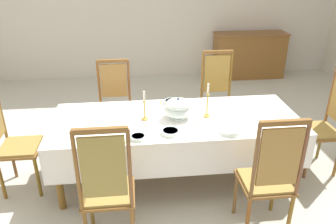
{
  "coord_description": "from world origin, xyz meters",
  "views": [
    {
      "loc": [
        -0.43,
        -3.28,
        2.32
      ],
      "look_at": [
        -0.08,
        -0.05,
        0.79
      ],
      "focal_mm": 35.93,
      "sensor_mm": 36.0,
      "label": 1
    }
  ],
  "objects_px": {
    "chair_north_b": "(218,95)",
    "spoon_secondary": "(128,138)",
    "sideboard": "(249,55)",
    "chair_north_a": "(115,102)",
    "chair_head_west": "(12,140)",
    "candlestick_west": "(145,109)",
    "dining_table": "(176,124)",
    "candlestick_east": "(207,103)",
    "chair_south_b": "(269,176)",
    "chair_south_a": "(107,187)",
    "soup_tureen": "(178,108)",
    "bowl_near_right": "(138,137)",
    "bowl_far_left": "(170,132)",
    "chair_head_east": "(326,122)",
    "bowl_far_right": "(230,131)",
    "spoon_primary": "(161,102)",
    "bowl_near_left": "(171,102)"
  },
  "relations": [
    {
      "from": "sideboard",
      "to": "chair_head_west",
      "type": "bearing_deg",
      "value": 42.08
    },
    {
      "from": "chair_head_east",
      "to": "chair_north_b",
      "type": "bearing_deg",
      "value": 48.27
    },
    {
      "from": "chair_north_a",
      "to": "chair_south_a",
      "type": "bearing_deg",
      "value": 90.0
    },
    {
      "from": "chair_head_west",
      "to": "soup_tureen",
      "type": "relative_size",
      "value": 3.93
    },
    {
      "from": "bowl_far_left",
      "to": "spoon_secondary",
      "type": "distance_m",
      "value": 0.41
    },
    {
      "from": "soup_tureen",
      "to": "bowl_far_right",
      "type": "xyz_separation_m",
      "value": [
        0.46,
        -0.39,
        -0.09
      ]
    },
    {
      "from": "chair_north_a",
      "to": "candlestick_west",
      "type": "height_order",
      "value": "chair_north_a"
    },
    {
      "from": "chair_head_west",
      "to": "sideboard",
      "type": "bearing_deg",
      "value": 132.08
    },
    {
      "from": "bowl_far_left",
      "to": "candlestick_west",
      "type": "bearing_deg",
      "value": 124.65
    },
    {
      "from": "spoon_primary",
      "to": "sideboard",
      "type": "xyz_separation_m",
      "value": [
        2.05,
        2.87,
        -0.3
      ]
    },
    {
      "from": "dining_table",
      "to": "soup_tureen",
      "type": "relative_size",
      "value": 8.87
    },
    {
      "from": "soup_tureen",
      "to": "chair_head_east",
      "type": "bearing_deg",
      "value": 0.0
    },
    {
      "from": "bowl_far_left",
      "to": "bowl_far_right",
      "type": "relative_size",
      "value": 0.98
    },
    {
      "from": "bowl_near_right",
      "to": "bowl_far_left",
      "type": "bearing_deg",
      "value": 12.45
    },
    {
      "from": "candlestick_east",
      "to": "bowl_near_left",
      "type": "distance_m",
      "value": 0.53
    },
    {
      "from": "candlestick_west",
      "to": "bowl_near_right",
      "type": "distance_m",
      "value": 0.42
    },
    {
      "from": "chair_head_west",
      "to": "dining_table",
      "type": "bearing_deg",
      "value": 90.0
    },
    {
      "from": "chair_north_a",
      "to": "chair_south_b",
      "type": "relative_size",
      "value": 0.92
    },
    {
      "from": "soup_tureen",
      "to": "spoon_secondary",
      "type": "height_order",
      "value": "soup_tureen"
    },
    {
      "from": "bowl_near_left",
      "to": "bowl_far_right",
      "type": "distance_m",
      "value": 0.91
    },
    {
      "from": "chair_south_b",
      "to": "candlestick_west",
      "type": "distance_m",
      "value": 1.39
    },
    {
      "from": "chair_south_a",
      "to": "bowl_near_left",
      "type": "relative_size",
      "value": 6.74
    },
    {
      "from": "chair_north_b",
      "to": "spoon_secondary",
      "type": "height_order",
      "value": "chair_north_b"
    },
    {
      "from": "chair_north_b",
      "to": "candlestick_east",
      "type": "xyz_separation_m",
      "value": [
        -0.35,
        -0.91,
        0.3
      ]
    },
    {
      "from": "chair_south_a",
      "to": "soup_tureen",
      "type": "distance_m",
      "value": 1.18
    },
    {
      "from": "chair_south_b",
      "to": "spoon_secondary",
      "type": "xyz_separation_m",
      "value": [
        -1.19,
        0.54,
        0.15
      ]
    },
    {
      "from": "chair_south_b",
      "to": "bowl_near_left",
      "type": "relative_size",
      "value": 6.66
    },
    {
      "from": "chair_head_west",
      "to": "sideboard",
      "type": "xyz_separation_m",
      "value": [
        3.63,
        3.28,
        -0.14
      ]
    },
    {
      "from": "soup_tureen",
      "to": "chair_south_a",
      "type": "bearing_deg",
      "value": -127.65
    },
    {
      "from": "chair_north_b",
      "to": "spoon_primary",
      "type": "distance_m",
      "value": 0.96
    },
    {
      "from": "bowl_far_right",
      "to": "dining_table",
      "type": "bearing_deg",
      "value": 140.75
    },
    {
      "from": "chair_south_b",
      "to": "sideboard",
      "type": "relative_size",
      "value": 0.83
    },
    {
      "from": "chair_head_west",
      "to": "bowl_near_right",
      "type": "distance_m",
      "value": 1.36
    },
    {
      "from": "bowl_near_right",
      "to": "sideboard",
      "type": "height_order",
      "value": "sideboard"
    },
    {
      "from": "soup_tureen",
      "to": "candlestick_west",
      "type": "height_order",
      "value": "candlestick_west"
    },
    {
      "from": "chair_south_a",
      "to": "chair_north_b",
      "type": "xyz_separation_m",
      "value": [
        1.37,
        1.83,
        -0.01
      ]
    },
    {
      "from": "chair_head_west",
      "to": "candlestick_east",
      "type": "xyz_separation_m",
      "value": [
        2.03,
        -0.0,
        0.31
      ]
    },
    {
      "from": "candlestick_east",
      "to": "spoon_primary",
      "type": "bearing_deg",
      "value": 137.77
    },
    {
      "from": "chair_north_a",
      "to": "spoon_primary",
      "type": "xyz_separation_m",
      "value": [
        0.56,
        -0.5,
        0.18
      ]
    },
    {
      "from": "chair_south_a",
      "to": "bowl_near_right",
      "type": "relative_size",
      "value": 8.31
    },
    {
      "from": "sideboard",
      "to": "chair_north_a",
      "type": "bearing_deg",
      "value": 42.24
    },
    {
      "from": "chair_north_a",
      "to": "chair_head_east",
      "type": "height_order",
      "value": "chair_head_east"
    },
    {
      "from": "soup_tureen",
      "to": "bowl_far_left",
      "type": "height_order",
      "value": "soup_tureen"
    },
    {
      "from": "bowl_far_right",
      "to": "spoon_secondary",
      "type": "height_order",
      "value": "bowl_far_right"
    },
    {
      "from": "chair_north_b",
      "to": "bowl_near_left",
      "type": "xyz_separation_m",
      "value": [
        -0.69,
        -0.53,
        0.17
      ]
    },
    {
      "from": "spoon_secondary",
      "to": "candlestick_east",
      "type": "bearing_deg",
      "value": 39.96
    },
    {
      "from": "candlestick_east",
      "to": "bowl_far_left",
      "type": "distance_m",
      "value": 0.56
    },
    {
      "from": "chair_south_a",
      "to": "bowl_far_right",
      "type": "distance_m",
      "value": 1.28
    },
    {
      "from": "chair_south_a",
      "to": "chair_head_west",
      "type": "xyz_separation_m",
      "value": [
        -1.02,
        0.91,
        -0.02
      ]
    },
    {
      "from": "bowl_far_left",
      "to": "bowl_near_left",
      "type": "bearing_deg",
      "value": 82.48
    }
  ]
}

